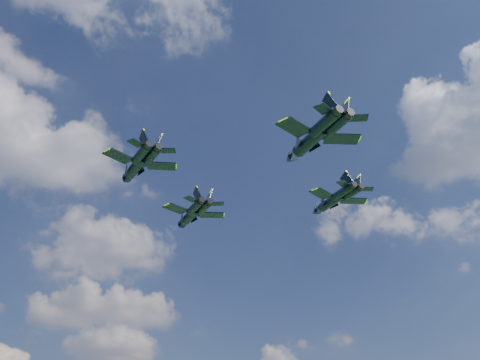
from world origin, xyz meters
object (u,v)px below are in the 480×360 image
jet_left (135,167)px  jet_right (330,202)px  jet_slot (309,142)px  jet_lead (189,216)px

jet_left → jet_right: bearing=-7.1°
jet_slot → jet_lead: bearing=95.6°
jet_lead → jet_slot: 36.80m
jet_right → jet_lead: bearing=130.8°
jet_lead → jet_left: jet_lead is taller
jet_slot → jet_left: bearing=133.5°
jet_lead → jet_left: 22.69m
jet_lead → jet_slot: bearing=-84.5°
jet_lead → jet_right: 26.37m
jet_left → jet_right: 32.78m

